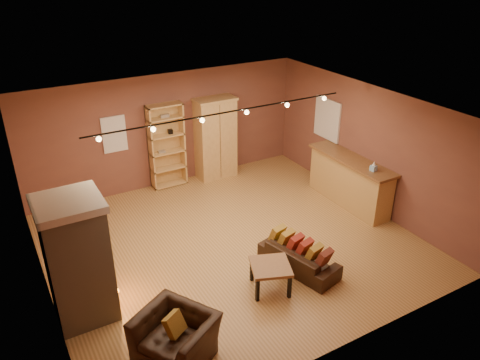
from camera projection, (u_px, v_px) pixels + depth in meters
floor at (231, 243)px, 9.54m from camera, size 7.00×7.00×0.00m
ceiling at (230, 111)px, 8.30m from camera, size 7.00×7.00×0.00m
back_wall at (167, 130)px, 11.45m from camera, size 7.00×0.02×2.80m
left_wall at (36, 231)px, 7.36m from camera, size 0.02×6.50×2.80m
right_wall at (367, 147)px, 10.48m from camera, size 0.02×6.50×2.80m
fireplace at (78, 260)px, 7.25m from camera, size 1.01×0.98×2.12m
back_window at (114, 134)px, 10.79m from camera, size 0.56×0.04×0.86m
bookcase at (166, 145)px, 11.46m from camera, size 0.87×0.34×2.12m
armoire at (215, 138)px, 11.92m from camera, size 1.04×0.60×2.11m
bar_counter at (349, 181)px, 10.82m from camera, size 0.63×2.37×1.13m
tissue_box at (374, 167)px, 9.95m from camera, size 0.13×0.13×0.22m
right_window at (327, 119)px, 11.45m from camera, size 0.05×0.90×1.00m
loveseat at (299, 253)px, 8.64m from camera, size 0.82×1.63×0.69m
armchair at (175, 330)px, 6.71m from camera, size 1.14×1.28×0.94m
coffee_table at (270, 269)px, 8.07m from camera, size 0.86×0.86×0.50m
track_rail at (225, 114)px, 8.51m from camera, size 5.20×0.09×0.13m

